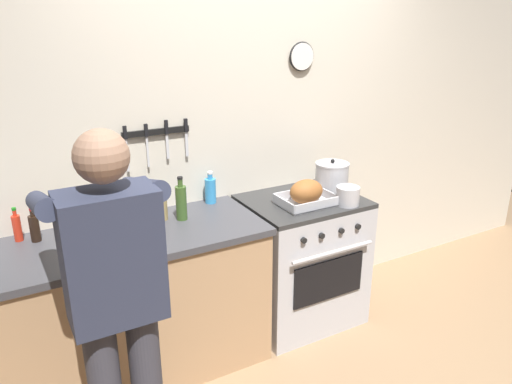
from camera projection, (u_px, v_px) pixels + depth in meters
name	position (u px, v px, depth m)	size (l,w,h in m)	color
wall_back	(248.00, 133.00, 3.31)	(6.00, 0.13, 2.60)	beige
counter_block	(89.00, 317.00, 2.74)	(2.03, 0.65, 0.90)	tan
stove	(301.00, 260.00, 3.40)	(0.76, 0.67, 0.90)	#BCBCC1
person_cook	(116.00, 295.00, 2.03)	(0.51, 0.63, 1.66)	#383842
roasting_pan	(306.00, 194.00, 3.13)	(0.35, 0.26, 0.17)	#B7B7BC
stock_pot	(332.00, 177.00, 3.35)	(0.23, 0.23, 0.23)	#B7B7BC
saucepan	(348.00, 196.00, 3.14)	(0.15, 0.15, 0.12)	#B7B7BC
cutting_board	(104.00, 249.00, 2.53)	(0.36, 0.24, 0.02)	tan
bottle_olive_oil	(181.00, 202.00, 2.89)	(0.07, 0.07, 0.27)	#385623
bottle_vinegar	(162.00, 205.00, 2.89)	(0.06, 0.06, 0.22)	#997F4C
bottle_cooking_oil	(79.00, 214.00, 2.72)	(0.07, 0.07, 0.26)	gold
bottle_dish_soap	(210.00, 190.00, 3.16)	(0.07, 0.07, 0.21)	#338CCC
bottle_hot_sauce	(17.00, 227.00, 2.62)	(0.04, 0.04, 0.19)	red
bottle_soy_sauce	(35.00, 227.00, 2.62)	(0.05, 0.05, 0.19)	black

